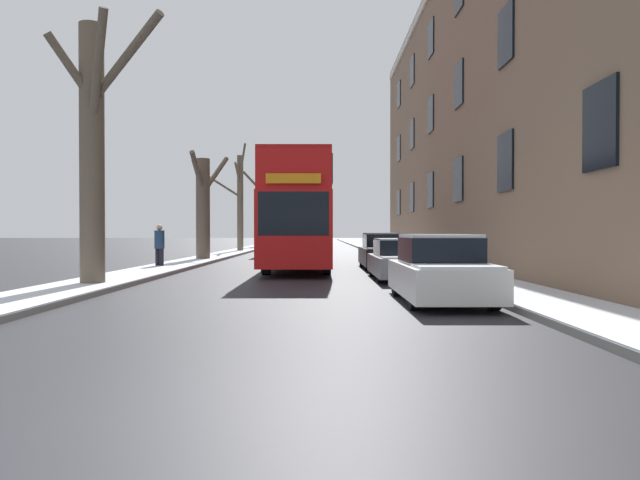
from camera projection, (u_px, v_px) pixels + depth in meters
ground_plane at (219, 424)px, 4.55m from camera, size 320.00×320.00×0.00m
sidewalk_left at (257, 247)px, 57.53m from camera, size 2.05×130.00×0.16m
sidewalk_right at (366, 247)px, 57.55m from camera, size 2.05×130.00×0.16m
terrace_facade_right at (540, 108)px, 26.41m from camera, size 9.10×40.42×14.64m
bare_tree_left_0 at (92, 146)px, 15.46m from camera, size 3.34×1.94×7.21m
bare_tree_left_1 at (202, 204)px, 30.17m from camera, size 2.11×3.98×5.79m
bare_tree_left_2 at (239, 201)px, 43.76m from camera, size 3.31×1.99×8.18m
bare_tree_left_3 at (260, 208)px, 57.82m from camera, size 2.42×3.04×7.63m
double_decker_bus at (299, 210)px, 24.07m from camera, size 2.56×11.67×4.38m
parked_car_0 at (439, 271)px, 12.47m from camera, size 1.79×4.19×1.49m
parked_car_1 at (400, 260)px, 18.48m from camera, size 1.84×4.39×1.34m
parked_car_2 at (381, 252)px, 24.22m from camera, size 1.71×4.58×1.52m
oncoming_van at (275, 236)px, 37.32m from camera, size 2.03×5.24×2.45m
pedestrian_left_sidewalk at (159, 245)px, 23.55m from camera, size 0.40×0.40×1.86m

